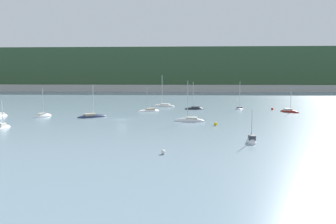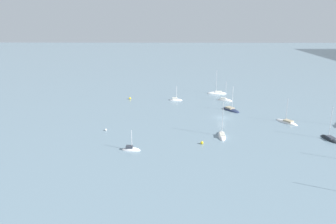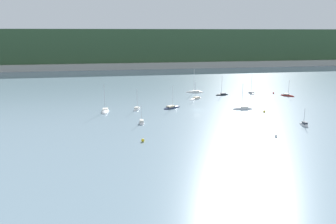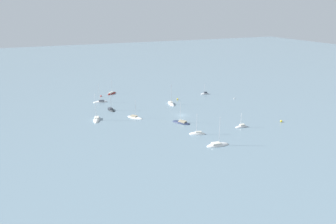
% 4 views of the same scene
% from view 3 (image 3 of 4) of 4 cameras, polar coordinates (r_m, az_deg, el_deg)
% --- Properties ---
extents(ground_plane, '(600.00, 600.00, 0.00)m').
position_cam_3_polar(ground_plane, '(124.80, 5.10, 0.40)').
color(ground_plane, slate).
extents(hillside_ridge, '(413.89, 66.00, 31.20)m').
position_cam_3_polar(hillside_ridge, '(300.92, -4.07, 11.19)').
color(hillside_ridge, '#335133').
rests_on(hillside_ridge, ground_plane).
extents(shore_town_strip, '(351.80, 6.00, 4.72)m').
position_cam_3_polar(shore_town_strip, '(265.67, -3.16, 8.01)').
color(shore_town_strip, '#B7B2A8').
rests_on(shore_town_strip, ground_plane).
extents(sailboat_0, '(8.43, 6.81, 9.48)m').
position_cam_3_polar(sailboat_0, '(127.07, 0.68, 0.73)').
color(sailboat_0, '#232D4C').
rests_on(sailboat_0, ground_plane).
extents(sailboat_1, '(6.84, 3.31, 9.92)m').
position_cam_3_polar(sailboat_1, '(155.38, 9.40, 2.95)').
color(sailboat_1, black).
rests_on(sailboat_1, ground_plane).
extents(sailboat_2, '(1.82, 4.87, 6.32)m').
position_cam_3_polar(sailboat_2, '(111.84, 22.59, -2.13)').
color(sailboat_2, silver).
rests_on(sailboat_2, ground_plane).
extents(sailboat_3, '(3.10, 7.15, 9.98)m').
position_cam_3_polar(sailboat_3, '(162.50, 14.29, 3.17)').
color(sailboat_3, silver).
rests_on(sailboat_3, ground_plane).
extents(sailboat_4, '(7.76, 2.62, 10.92)m').
position_cam_3_polar(sailboat_4, '(128.06, 12.88, 0.49)').
color(sailboat_4, silver).
rests_on(sailboat_4, ground_plane).
extents(sailboat_5, '(4.02, 6.26, 8.87)m').
position_cam_3_polar(sailboat_5, '(125.11, -5.42, 0.47)').
color(sailboat_5, white).
rests_on(sailboat_5, ground_plane).
extents(sailboat_6, '(5.44, 6.33, 8.22)m').
position_cam_3_polar(sailboat_6, '(160.76, 20.05, 2.65)').
color(sailboat_6, maroon).
rests_on(sailboat_6, ground_plane).
extents(sailboat_7, '(7.87, 6.57, 8.45)m').
position_cam_3_polar(sailboat_7, '(144.75, 4.83, 2.29)').
color(sailboat_7, white).
rests_on(sailboat_7, ground_plane).
extents(sailboat_8, '(3.37, 8.38, 11.15)m').
position_cam_3_polar(sailboat_8, '(123.33, -10.88, 0.08)').
color(sailboat_8, white).
rests_on(sailboat_8, ground_plane).
extents(sailboat_9, '(8.95, 4.69, 12.22)m').
position_cam_3_polar(sailboat_9, '(160.48, 4.69, 3.42)').
color(sailboat_9, white).
rests_on(sailboat_9, ground_plane).
extents(sailboat_10, '(1.98, 5.26, 6.56)m').
position_cam_3_polar(sailboat_10, '(106.29, -4.62, -1.89)').
color(sailboat_10, silver).
rests_on(sailboat_10, ground_plane).
extents(mooring_buoy_0, '(0.77, 0.77, 0.77)m').
position_cam_3_polar(mooring_buoy_0, '(164.72, 17.89, 3.17)').
color(mooring_buoy_0, red).
rests_on(mooring_buoy_0, ground_plane).
extents(mooring_buoy_1, '(0.64, 0.64, 0.64)m').
position_cam_3_polar(mooring_buoy_1, '(97.04, 18.30, -3.96)').
color(mooring_buoy_1, white).
rests_on(mooring_buoy_1, ground_plane).
extents(mooring_buoy_2, '(0.79, 0.79, 0.79)m').
position_cam_3_polar(mooring_buoy_2, '(125.01, 16.43, 0.09)').
color(mooring_buoy_2, yellow).
rests_on(mooring_buoy_2, ground_plane).
extents(mooring_buoy_3, '(0.85, 0.85, 0.85)m').
position_cam_3_polar(mooring_buoy_3, '(88.43, -4.41, -4.92)').
color(mooring_buoy_3, yellow).
rests_on(mooring_buoy_3, ground_plane).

